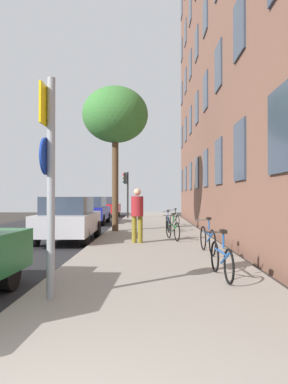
# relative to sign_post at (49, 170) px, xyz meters

# --- Properties ---
(ground_plane) EXTENTS (41.80, 41.80, 0.00)m
(ground_plane) POSITION_rel_sign_post_xyz_m (-1.85, 11.45, -2.03)
(ground_plane) COLOR #332D28
(road_asphalt) EXTENTS (7.00, 38.00, 0.01)m
(road_asphalt) POSITION_rel_sign_post_xyz_m (-3.95, 11.45, -2.03)
(road_asphalt) COLOR #232326
(road_asphalt) RESTS_ON ground
(sidewalk) EXTENTS (4.20, 38.00, 0.12)m
(sidewalk) POSITION_rel_sign_post_xyz_m (1.65, 11.45, -1.97)
(sidewalk) COLOR gray
(sidewalk) RESTS_ON ground
(building_facade) EXTENTS (0.56, 27.00, 18.33)m
(building_facade) POSITION_rel_sign_post_xyz_m (4.25, 10.95, 7.15)
(building_facade) COLOR brown
(building_facade) RESTS_ON ground
(sign_post) EXTENTS (0.16, 0.60, 3.30)m
(sign_post) POSITION_rel_sign_post_xyz_m (0.00, 0.00, 0.00)
(sign_post) COLOR gray
(sign_post) RESTS_ON sidewalk
(traffic_light) EXTENTS (0.43, 0.24, 3.29)m
(traffic_light) POSITION_rel_sign_post_xyz_m (-0.25, 20.57, 0.35)
(traffic_light) COLOR black
(traffic_light) RESTS_ON sidewalk
(tree_near) EXTENTS (2.92, 2.92, 6.41)m
(tree_near) POSITION_rel_sign_post_xyz_m (-0.07, 10.71, 3.21)
(tree_near) COLOR #4C3823
(tree_near) RESTS_ON sidewalk
(bicycle_0) EXTENTS (0.42, 1.67, 0.91)m
(bicycle_0) POSITION_rel_sign_post_xyz_m (2.84, 1.43, -1.56)
(bicycle_0) COLOR black
(bicycle_0) RESTS_ON sidewalk
(bicycle_1) EXTENTS (0.42, 1.75, 0.97)m
(bicycle_1) POSITION_rel_sign_post_xyz_m (3.05, 4.44, -1.53)
(bicycle_1) COLOR black
(bicycle_1) RESTS_ON sidewalk
(bicycle_2) EXTENTS (0.53, 1.67, 0.94)m
(bicycle_2) POSITION_rel_sign_post_xyz_m (2.29, 7.44, -1.54)
(bicycle_2) COLOR black
(bicycle_2) RESTS_ON sidewalk
(bicycle_3) EXTENTS (0.42, 1.61, 0.94)m
(bicycle_3) POSITION_rel_sign_post_xyz_m (2.25, 10.44, -1.54)
(bicycle_3) COLOR black
(bicycle_3) RESTS_ON sidewalk
(bicycle_4) EXTENTS (0.51, 1.69, 0.92)m
(bicycle_4) POSITION_rel_sign_post_xyz_m (2.75, 13.43, -1.55)
(bicycle_4) COLOR black
(bicycle_4) RESTS_ON sidewalk
(pedestrian_0) EXTENTS (0.52, 0.52, 1.79)m
(pedestrian_0) POSITION_rel_sign_post_xyz_m (1.07, 6.56, -0.89)
(pedestrian_0) COLOR olive
(pedestrian_0) RESTS_ON sidewalk
(car_1) EXTENTS (1.89, 4.41, 1.62)m
(car_1) POSITION_rel_sign_post_xyz_m (-1.45, 7.72, -1.19)
(car_1) COLOR #B7B7BC
(car_1) RESTS_ON road_asphalt
(car_2) EXTENTS (1.90, 4.11, 1.62)m
(car_2) POSITION_rel_sign_post_xyz_m (-2.02, 16.06, -1.19)
(car_2) COLOR navy
(car_2) RESTS_ON road_asphalt
(car_3) EXTENTS (1.97, 4.23, 1.62)m
(car_3) POSITION_rel_sign_post_xyz_m (-2.11, 24.39, -1.19)
(car_3) COLOR red
(car_3) RESTS_ON road_asphalt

